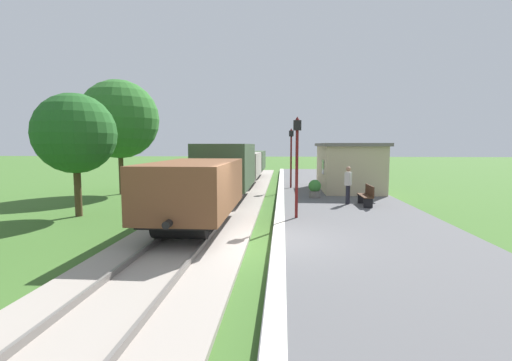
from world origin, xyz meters
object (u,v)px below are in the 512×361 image
potted_planter (315,188)px  lamp_post_far (291,147)px  tree_trackside_far (119,120)px  person_waiting (348,184)px  station_hut (348,166)px  lamp_post_near (297,148)px  tree_trackside_mid (75,134)px  freight_train (235,169)px  bench_down_platform (334,175)px  bench_near_hut (367,195)px

potted_planter → lamp_post_far: size_ratio=0.25×
tree_trackside_far → person_waiting: bearing=-18.5°
person_waiting → station_hut: bearing=-74.4°
lamp_post_near → tree_trackside_mid: 8.96m
lamp_post_near → tree_trackside_far: tree_trackside_far is taller
freight_train → lamp_post_far: bearing=17.4°
station_hut → person_waiting: (-0.94, -5.32, -0.47)m
freight_train → person_waiting: bearing=-40.4°
station_hut → bench_down_platform: bearing=92.3°
station_hut → person_waiting: station_hut is taller
person_waiting → tree_trackside_far: (-12.54, 4.21, 3.23)m
tree_trackside_mid → lamp_post_far: bearing=43.5°
station_hut → lamp_post_near: lamp_post_near is taller
freight_train → station_hut: bearing=2.8°
bench_down_platform → person_waiting: 9.94m
bench_down_platform → potted_planter: potted_planter is taller
person_waiting → tree_trackside_mid: tree_trackside_mid is taller
station_hut → tree_trackside_far: tree_trackside_far is taller
tree_trackside_mid → tree_trackside_far: (-1.20, 6.58, 1.03)m
bench_down_platform → person_waiting: person_waiting is taller
bench_near_hut → tree_trackside_far: bearing=161.1°
freight_train → lamp_post_far: 3.81m
bench_near_hut → lamp_post_far: size_ratio=0.41×
bench_near_hut → tree_trackside_far: (-13.31, 4.56, 3.69)m
bench_near_hut → freight_train: bearing=141.1°
lamp_post_far → tree_trackside_far: size_ratio=0.55×
station_hut → lamp_post_near: (-3.39, -8.57, 1.15)m
lamp_post_far → tree_trackside_mid: size_ratio=0.74×
person_waiting → lamp_post_far: size_ratio=0.46×
tree_trackside_mid → potted_planter: bearing=23.2°
bench_down_platform → potted_planter: bearing=-104.6°
station_hut → lamp_post_far: bearing=167.8°
person_waiting → lamp_post_near: bearing=78.7°
tree_trackside_mid → lamp_post_near: bearing=-5.6°
potted_planter → tree_trackside_mid: size_ratio=0.18×
freight_train → bench_down_platform: freight_train is taller
lamp_post_far → tree_trackside_far: (-10.10, -1.85, 1.61)m
freight_train → bench_down_platform: size_ratio=17.33×
freight_train → potted_planter: 5.53m
station_hut → tree_trackside_mid: 14.60m
potted_planter → tree_trackside_mid: 11.22m
lamp_post_far → tree_trackside_far: tree_trackside_far is taller
lamp_post_near → lamp_post_far: size_ratio=1.00×
person_waiting → lamp_post_near: lamp_post_near is taller
bench_near_hut → person_waiting: bearing=154.9°
tree_trackside_far → lamp_post_far: bearing=10.4°
tree_trackside_far → tree_trackside_mid: bearing=-79.6°
bench_near_hut → potted_planter: potted_planter is taller
freight_train → lamp_post_far: (3.41, 1.07, 1.32)m
station_hut → tree_trackside_mid: size_ratio=1.16×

